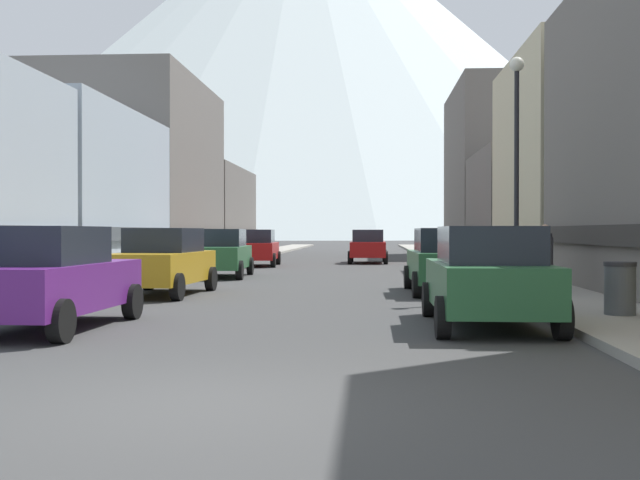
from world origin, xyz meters
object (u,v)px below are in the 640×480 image
(car_driving_0, at_px, (368,246))
(streetlamp_right, at_px, (517,139))
(pedestrian_1, at_px, (546,263))
(car_left_3, at_px, (257,248))
(car_left_0, at_px, (48,277))
(pedestrian_0, at_px, (545,260))
(car_right_1, at_px, (446,260))
(trash_bin_right, at_px, (620,288))
(car_left_1, at_px, (162,261))
(car_left_2, at_px, (221,253))
(potted_plant_0, at_px, (100,266))
(car_right_0, at_px, (488,276))

(car_driving_0, xyz_separation_m, streetlamp_right, (3.75, -22.25, 3.09))
(pedestrian_1, distance_m, streetlamp_right, 3.32)
(streetlamp_right, bearing_deg, pedestrian_1, 41.64)
(car_left_3, height_order, car_driving_0, same)
(car_left_0, distance_m, streetlamp_right, 11.68)
(pedestrian_0, bearing_deg, car_left_0, -143.36)
(car_driving_0, distance_m, streetlamp_right, 22.78)
(car_left_0, bearing_deg, car_right_1, 47.95)
(trash_bin_right, xyz_separation_m, pedestrian_1, (-0.10, 5.67, 0.25))
(car_right_1, xyz_separation_m, streetlamp_right, (1.55, -1.87, 3.09))
(car_right_1, distance_m, pedestrian_0, 2.63)
(car_right_1, bearing_deg, car_left_1, -172.35)
(car_driving_0, bearing_deg, car_left_2, -112.16)
(car_left_1, bearing_deg, streetlamp_right, -5.28)
(car_driving_0, bearing_deg, trash_bin_right, -80.07)
(car_left_0, distance_m, car_right_1, 11.35)
(car_left_0, relative_size, car_driving_0, 1.01)
(car_left_1, height_order, car_right_1, same)
(trash_bin_right, xyz_separation_m, potted_plant_0, (-13.35, 9.96, -0.08))
(car_right_0, bearing_deg, car_left_0, -173.68)
(car_right_0, xyz_separation_m, pedestrian_0, (2.45, 6.63, 0.05))
(potted_plant_0, bearing_deg, streetlamp_right, -22.39)
(car_left_3, relative_size, trash_bin_right, 4.57)
(car_left_2, distance_m, car_driving_0, 14.32)
(pedestrian_1, bearing_deg, car_left_3, 119.97)
(car_driving_0, relative_size, trash_bin_right, 4.49)
(car_left_0, height_order, car_right_1, same)
(car_left_2, relative_size, trash_bin_right, 4.56)
(car_right_0, xyz_separation_m, potted_plant_0, (-10.80, 10.81, -0.34))
(car_right_1, xyz_separation_m, potted_plant_0, (-10.80, 3.22, -0.34))
(car_left_3, bearing_deg, potted_plant_0, -103.70)
(car_right_1, bearing_deg, car_driving_0, 96.16)
(car_left_0, height_order, streetlamp_right, streetlamp_right)
(car_left_1, relative_size, streetlamp_right, 0.76)
(car_left_0, distance_m, trash_bin_right, 10.29)
(car_left_2, distance_m, car_right_1, 10.42)
(potted_plant_0, height_order, pedestrian_0, pedestrian_0)
(car_left_2, bearing_deg, pedestrian_1, -39.17)
(car_right_0, bearing_deg, pedestrian_1, 69.41)
(car_right_0, distance_m, potted_plant_0, 15.28)
(car_left_1, xyz_separation_m, car_left_2, (-0.01, 8.14, 0.00))
(car_left_3, bearing_deg, car_left_1, -90.00)
(car_right_0, height_order, car_driving_0, same)
(car_left_0, relative_size, streetlamp_right, 0.76)
(car_left_2, xyz_separation_m, trash_bin_right, (10.15, -13.86, -0.26))
(car_driving_0, relative_size, pedestrian_1, 2.73)
(car_left_0, height_order, potted_plant_0, car_left_0)
(car_left_0, height_order, pedestrian_0, pedestrian_0)
(car_left_2, bearing_deg, car_left_0, -90.00)
(car_right_0, height_order, trash_bin_right, car_right_0)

